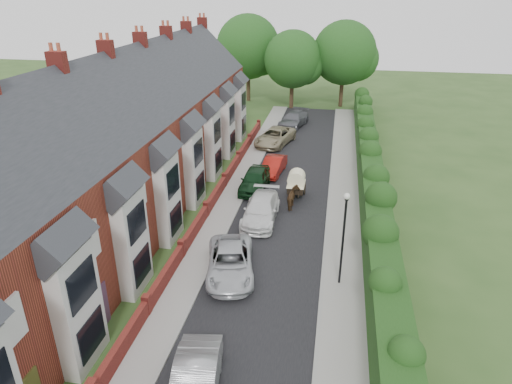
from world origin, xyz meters
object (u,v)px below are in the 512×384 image
car_silver_b (230,262)px  car_green (255,180)px  car_white (261,210)px  car_silver_a (195,384)px  horse_cart (296,182)px  lamppost (344,228)px  car_beige (275,137)px  car_grey (294,119)px  horse (293,198)px  car_red (273,166)px

car_silver_b → car_green: (-0.70, 10.99, 0.08)m
car_white → car_green: (-1.27, 4.74, 0.05)m
car_silver_a → horse_cart: horse_cart is taller
lamppost → car_white: (-5.13, 6.18, -2.55)m
car_beige → car_grey: size_ratio=1.04×
car_silver_a → car_grey: (-0.15, 36.25, 0.01)m
lamppost → car_white: bearing=129.7°
lamppost → horse: 9.30m
car_green → car_beige: (0.00, 10.69, -0.02)m
horse_cart → car_beige: bearing=105.4°
car_silver_b → horse_cart: size_ratio=1.83×
car_white → car_green: car_green is taller
car_silver_a → car_silver_b: (-0.57, 8.13, -0.04)m
car_red → car_silver_b: bearing=-84.6°
lamppost → car_silver_a: lamppost is taller
lamppost → car_green: (-6.40, 10.92, -2.50)m
car_green → car_silver_b: bearing=-85.2°
car_beige → car_silver_b: bearing=-73.9°
car_silver_b → horse_cart: bearing=64.1°
lamppost → horse: size_ratio=2.98×
car_silver_a → car_beige: (-1.27, 29.81, 0.01)m
car_white → car_red: size_ratio=1.25×
car_grey → horse_cart: bearing=-70.3°
car_green → car_red: (0.91, 3.36, -0.12)m
horse → horse_cart: bearing=-91.3°
car_silver_a → car_beige: bearing=83.8°
car_beige → horse_cart: horse_cart is taller
car_green → horse_cart: bearing=-11.8°
car_red → horse: size_ratio=2.37×
car_red → car_grey: (0.21, 13.76, 0.10)m
car_silver_a → car_green: car_green is taller
car_silver_a → horse_cart: 18.49m
car_white → horse: (1.88, 2.14, -0.01)m
car_red → horse: bearing=-63.2°
car_white → car_green: size_ratio=1.10×
lamppost → car_green: size_ratio=1.10×
horse → car_silver_a: bearing=82.2°
car_beige → horse_cart: (3.15, -11.42, 0.39)m
car_silver_a → car_grey: car_grey is taller
car_red → car_beige: bearing=103.3°
car_beige → horse: bearing=-62.4°
car_red → horse_cart: (2.24, -4.09, 0.49)m
car_silver_b → car_white: car_white is taller
car_green → horse_cart: (3.15, -0.73, 0.37)m
car_green → car_red: bearing=76.1°
car_grey → horse_cart: 17.97m
car_beige → horse_cart: size_ratio=1.97×
car_silver_a → car_green: 19.16m
car_grey → car_green: bearing=-80.5°
car_silver_b → car_grey: size_ratio=0.97×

